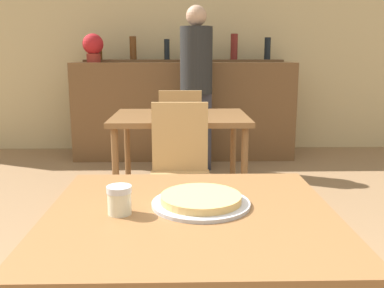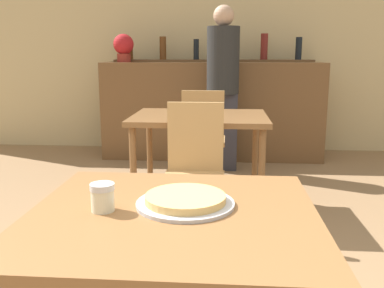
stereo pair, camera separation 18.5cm
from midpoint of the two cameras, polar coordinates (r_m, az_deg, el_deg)
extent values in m
cube|color=#D1B784|center=(5.65, -2.10, 13.53)|extent=(8.00, 0.05, 2.80)
cube|color=brown|center=(1.36, -4.13, -9.81)|extent=(0.90, 0.85, 0.04)
cylinder|color=brown|center=(1.91, -15.76, -16.07)|extent=(0.05, 0.05, 0.71)
cylinder|color=brown|center=(1.88, 9.15, -16.19)|extent=(0.05, 0.05, 0.71)
cube|color=brown|center=(3.36, -3.18, 3.53)|extent=(1.05, 0.80, 0.04)
cylinder|color=brown|center=(3.16, -11.79, -4.39)|extent=(0.05, 0.05, 0.73)
cylinder|color=brown|center=(3.13, 5.29, -4.35)|extent=(0.05, 0.05, 0.73)
cylinder|color=brown|center=(3.81, -9.97, -1.52)|extent=(0.05, 0.05, 0.73)
cylinder|color=brown|center=(3.79, 4.10, -1.46)|extent=(0.05, 0.05, 0.73)
cube|color=brown|center=(5.18, -2.10, 4.51)|extent=(2.60, 0.56, 1.14)
cube|color=brown|center=(5.28, -2.13, 11.03)|extent=(2.39, 0.24, 0.03)
cylinder|color=#5B3314|center=(5.39, -13.26, 12.16)|extent=(0.07, 0.07, 0.24)
cylinder|color=#5B3314|center=(5.33, -8.88, 12.53)|extent=(0.08, 0.08, 0.27)
cylinder|color=black|center=(5.29, -4.40, 12.47)|extent=(0.07, 0.07, 0.24)
cylinder|color=#9999A3|center=(5.28, 0.12, 12.73)|extent=(0.08, 0.08, 0.28)
cylinder|color=maroon|center=(5.31, 4.62, 12.81)|extent=(0.09, 0.09, 0.30)
cylinder|color=black|center=(5.37, 9.04, 12.46)|extent=(0.08, 0.08, 0.26)
cube|color=tan|center=(2.79, -3.52, -4.89)|extent=(0.40, 0.40, 0.04)
cube|color=tan|center=(2.91, -3.45, 0.94)|extent=(0.38, 0.04, 0.47)
cylinder|color=tan|center=(2.72, -7.23, -10.46)|extent=(0.03, 0.03, 0.41)
cylinder|color=tan|center=(2.71, 0.07, -10.48)|extent=(0.03, 0.03, 0.41)
cylinder|color=tan|center=(3.04, -6.59, -8.03)|extent=(0.03, 0.03, 0.41)
cylinder|color=tan|center=(3.02, -0.09, -8.03)|extent=(0.03, 0.03, 0.41)
cube|color=tan|center=(4.06, -2.85, 0.42)|extent=(0.40, 0.40, 0.04)
cube|color=tan|center=(3.84, -2.96, 3.61)|extent=(0.38, 0.04, 0.47)
cylinder|color=tan|center=(4.27, -0.49, -2.06)|extent=(0.03, 0.03, 0.41)
cylinder|color=tan|center=(4.28, -5.04, -2.08)|extent=(0.03, 0.03, 0.41)
cylinder|color=tan|center=(3.94, -0.41, -3.25)|extent=(0.03, 0.03, 0.41)
cylinder|color=tan|center=(3.95, -5.35, -3.27)|extent=(0.03, 0.03, 0.41)
cylinder|color=#B7B7BC|center=(1.40, -2.63, -8.00)|extent=(0.32, 0.32, 0.01)
cylinder|color=#E0B266|center=(1.39, -2.63, -7.31)|extent=(0.26, 0.26, 0.02)
cylinder|color=beige|center=(1.36, -13.56, -7.73)|extent=(0.07, 0.07, 0.07)
cylinder|color=silver|center=(1.34, -13.65, -5.94)|extent=(0.08, 0.08, 0.02)
cube|color=#2D2D38|center=(4.64, -0.59, 1.66)|extent=(0.32, 0.18, 0.83)
cylinder|color=#262626|center=(4.56, -0.61, 11.08)|extent=(0.34, 0.34, 0.69)
sphere|color=tan|center=(4.58, -0.62, 16.74)|extent=(0.21, 0.21, 0.21)
cylinder|color=maroon|center=(5.21, -14.00, 11.07)|extent=(0.16, 0.16, 0.10)
sphere|color=red|center=(5.21, -14.09, 12.80)|extent=(0.24, 0.24, 0.24)
camera|label=1|loc=(0.09, -92.86, -0.60)|focal=40.00mm
camera|label=2|loc=(0.09, 87.14, 0.60)|focal=40.00mm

